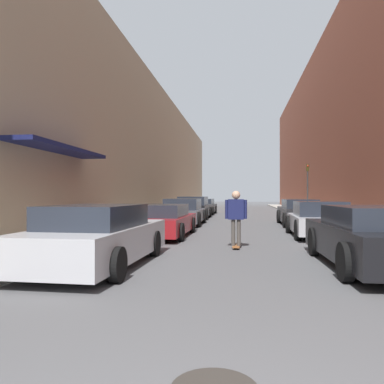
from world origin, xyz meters
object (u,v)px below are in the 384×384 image
parked_car_right_1 (319,220)px  traffic_light (308,184)px  parked_car_right_0 (374,237)px  parked_car_left_2 (183,212)px  parked_car_left_3 (194,208)px  parked_car_right_2 (299,212)px  parked_car_left_0 (99,237)px  parked_car_left_4 (203,207)px  parked_car_left_1 (162,221)px  skateboarder (236,213)px

parked_car_right_1 → traffic_light: traffic_light is taller
parked_car_right_0 → traffic_light: traffic_light is taller
parked_car_left_2 → parked_car_left_3: parked_car_left_3 is taller
parked_car_right_2 → traffic_light: bearing=76.9°
parked_car_right_0 → parked_car_left_3: bearing=110.4°
parked_car_right_0 → parked_car_right_2: parked_car_right_2 is taller
parked_car_right_1 → parked_car_right_2: parked_car_right_2 is taller
parked_car_left_0 → parked_car_left_2: bearing=89.4°
parked_car_right_1 → parked_car_left_4: bearing=110.7°
parked_car_right_0 → parked_car_right_1: (0.02, 5.74, -0.02)m
parked_car_left_2 → parked_car_left_4: size_ratio=0.88×
parked_car_right_0 → parked_car_left_1: bearing=137.2°
parked_car_left_2 → skateboarder: size_ratio=2.58×
parked_car_left_2 → parked_car_right_2: 5.77m
parked_car_left_1 → parked_car_left_3: (-0.12, 10.30, 0.11)m
parked_car_right_0 → skateboarder: 3.87m
parked_car_right_2 → parked_car_left_2: bearing=-175.7°
parked_car_left_0 → parked_car_right_2: parked_car_left_0 is taller
parked_car_left_4 → parked_car_right_1: parked_car_right_1 is taller
parked_car_right_1 → traffic_light: (1.68, 12.07, 1.64)m
parked_car_right_0 → parked_car_right_2: 10.91m
parked_car_left_2 → parked_car_left_3: bearing=91.4°
parked_car_left_1 → parked_car_right_2: (5.76, 5.67, 0.07)m
parked_car_right_2 → parked_car_left_4: bearing=120.1°
parked_car_left_2 → parked_car_left_4: 10.49m
parked_car_left_2 → traffic_light: traffic_light is taller
parked_car_right_1 → skateboarder: bearing=-132.3°
parked_car_right_1 → skateboarder: (-2.92, -3.21, 0.38)m
parked_car_left_3 → parked_car_left_4: parked_car_left_3 is taller
parked_car_right_2 → parked_car_left_3: bearing=141.8°
parked_car_left_3 → parked_car_right_0: (5.78, -15.54, -0.04)m
parked_car_left_1 → parked_car_right_1: (5.68, 0.50, 0.05)m
parked_car_left_4 → traffic_light: bearing=-22.9°
parked_car_right_0 → parked_car_right_2: (0.10, 10.91, 0.00)m
parked_car_left_4 → parked_car_right_1: bearing=-69.3°
parked_car_left_1 → skateboarder: 3.89m
parked_car_left_0 → parked_car_right_1: 8.57m
parked_car_left_3 → parked_car_right_2: bearing=-38.2°
parked_car_left_1 → traffic_light: bearing=59.6°
parked_car_left_0 → parked_car_left_1: (0.12, 5.82, -0.06)m
parked_car_left_1 → parked_car_left_2: bearing=89.9°
parked_car_right_1 → parked_car_right_2: bearing=89.1°
parked_car_left_0 → traffic_light: size_ratio=1.34×
parked_car_right_0 → traffic_light: 17.97m
parked_car_left_2 → parked_car_left_3: 5.07m
parked_car_left_3 → parked_car_left_4: bearing=89.5°
parked_car_right_2 → skateboarder: 8.91m
parked_car_left_1 → parked_car_left_4: 15.71m
parked_car_left_4 → parked_car_right_0: (5.73, -20.96, 0.05)m
parked_car_left_0 → parked_car_left_3: bearing=90.0°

